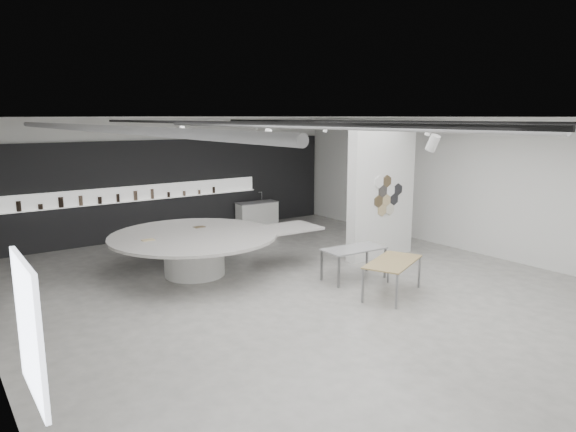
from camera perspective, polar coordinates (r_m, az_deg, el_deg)
room at (r=11.03m, az=1.13°, el=1.90°), size 12.02×14.02×3.82m
back_wall_display at (r=17.10m, az=-13.00°, el=3.04°), size 11.80×0.27×3.10m
partition_column at (r=14.18m, az=10.34°, el=2.62°), size 2.20×0.38×3.60m
display_island at (r=12.71m, az=-10.00°, el=-3.52°), size 5.23×4.19×1.03m
sample_table_wood at (r=11.31m, az=11.57°, el=-5.20°), size 1.81×1.39×0.76m
sample_table_stone at (r=12.25m, az=7.34°, el=-3.85°), size 1.53×0.83×0.76m
kitchen_counter at (r=18.31m, az=-3.45°, el=0.27°), size 1.53×0.67×1.18m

